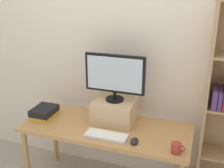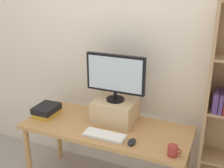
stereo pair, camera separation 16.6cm
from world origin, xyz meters
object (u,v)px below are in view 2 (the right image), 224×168
keyboard (104,135)px  book_stack (47,110)px  desk (106,133)px  coffee_mug (173,151)px  riser_box (115,111)px  computer_monitor (115,76)px  computer_mouse (132,142)px

keyboard → book_stack: 0.71m
desk → keyboard: bearing=-70.2°
keyboard → coffee_mug: (0.59, -0.04, 0.03)m
desk → riser_box: size_ratio=4.03×
computer_monitor → coffee_mug: (0.62, -0.34, -0.41)m
desk → book_stack: bearing=-177.5°
computer_mouse → book_stack: 0.96m
desk → computer_monitor: size_ratio=2.76×
computer_mouse → book_stack: book_stack is taller
computer_monitor → computer_mouse: 0.60m
computer_mouse → coffee_mug: bearing=-4.8°
computer_monitor → coffee_mug: computer_monitor is taller
book_stack → coffee_mug: bearing=-8.4°
desk → computer_mouse: computer_mouse is taller
coffee_mug → keyboard: bearing=175.8°
riser_box → keyboard: 0.32m
computer_mouse → coffee_mug: coffee_mug is taller
desk → computer_monitor: 0.54m
riser_box → computer_monitor: size_ratio=0.68×
book_stack → computer_mouse: bearing=-9.7°
book_stack → desk: bearing=2.5°
riser_box → coffee_mug: 0.71m
keyboard → coffee_mug: coffee_mug is taller
desk → coffee_mug: coffee_mug is taller
desk → coffee_mug: 0.70m
keyboard → desk: bearing=109.8°
computer_monitor → keyboard: computer_monitor is taller
computer_monitor → book_stack: size_ratio=2.19×
keyboard → book_stack: book_stack is taller
computer_mouse → coffee_mug: size_ratio=0.98×
computer_mouse → computer_monitor: bearing=131.3°
book_stack → computer_monitor: bearing=13.1°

